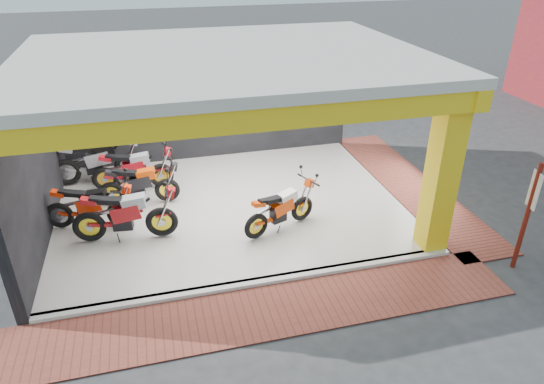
% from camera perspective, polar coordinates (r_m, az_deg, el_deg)
% --- Properties ---
extents(ground, '(80.00, 80.00, 0.00)m').
position_cam_1_polar(ground, '(10.13, -2.89, -7.29)').
color(ground, '#2D2D30').
rests_on(ground, ground).
extents(showroom_floor, '(8.00, 6.00, 0.10)m').
position_cam_1_polar(showroom_floor, '(11.77, -4.93, -1.64)').
color(showroom_floor, white).
rests_on(showroom_floor, ground).
extents(showroom_ceiling, '(8.40, 6.40, 0.20)m').
position_cam_1_polar(showroom_ceiling, '(10.50, -5.74, 15.48)').
color(showroom_ceiling, beige).
rests_on(showroom_ceiling, corner_column).
extents(back_wall, '(8.20, 0.20, 3.50)m').
position_cam_1_polar(back_wall, '(13.94, -7.53, 10.62)').
color(back_wall, black).
rests_on(back_wall, ground).
extents(left_wall, '(0.20, 6.20, 3.50)m').
position_cam_1_polar(left_wall, '(11.20, -26.43, 3.49)').
color(left_wall, black).
rests_on(left_wall, ground).
extents(corner_column, '(0.50, 0.50, 3.50)m').
position_cam_1_polar(corner_column, '(9.99, 19.38, 2.09)').
color(corner_column, yellow).
rests_on(corner_column, ground).
extents(header_beam_front, '(8.40, 0.30, 0.40)m').
position_cam_1_polar(header_beam_front, '(7.73, -1.90, 8.76)').
color(header_beam_front, yellow).
rests_on(header_beam_front, corner_column).
extents(header_beam_right, '(0.30, 6.40, 0.40)m').
position_cam_1_polar(header_beam_right, '(11.85, 14.45, 14.71)').
color(header_beam_right, yellow).
rests_on(header_beam_right, corner_column).
extents(floor_kerb, '(8.00, 0.20, 0.10)m').
position_cam_1_polar(floor_kerb, '(9.30, -1.56, -10.55)').
color(floor_kerb, white).
rests_on(floor_kerb, ground).
extents(paver_front, '(9.00, 1.40, 0.03)m').
position_cam_1_polar(paver_front, '(8.74, -0.35, -13.81)').
color(paver_front, brown).
rests_on(paver_front, ground).
extents(paver_right, '(1.40, 7.00, 0.03)m').
position_cam_1_polar(paver_right, '(13.32, 15.83, 0.86)').
color(paver_right, brown).
rests_on(paver_right, ground).
extents(signpost, '(0.09, 0.31, 2.26)m').
position_cam_1_polar(signpost, '(10.27, 27.87, -2.19)').
color(signpost, maroon).
rests_on(signpost, ground).
extents(moto_hero, '(2.07, 1.39, 1.19)m').
position_cam_1_polar(moto_hero, '(10.78, 3.58, -0.65)').
color(moto_hero, '#E34009').
rests_on(moto_hero, showroom_floor).
extents(moto_row_a, '(2.38, 1.12, 1.40)m').
position_cam_1_polar(moto_row_a, '(10.39, -13.02, -1.87)').
color(moto_row_a, '#B01217').
rests_on(moto_row_a, showroom_floor).
extents(moto_row_b, '(2.16, 1.18, 1.25)m').
position_cam_1_polar(moto_row_b, '(11.01, -17.58, -1.16)').
color(moto_row_b, '#F5310A').
rests_on(moto_row_b, showroom_floor).
extents(moto_row_c, '(2.08, 0.96, 1.23)m').
position_cam_1_polar(moto_row_c, '(11.80, -12.35, 1.50)').
color(moto_row_c, black).
rests_on(moto_row_c, showroom_floor).
extents(moto_row_d, '(2.36, 0.93, 1.43)m').
position_cam_1_polar(moto_row_d, '(13.16, -16.78, 4.25)').
color(moto_row_d, '#9EA0A5').
rests_on(moto_row_d, showroom_floor).
extents(moto_row_e, '(2.19, 0.98, 1.30)m').
position_cam_1_polar(moto_row_e, '(12.54, -13.06, 3.22)').
color(moto_row_e, red).
rests_on(moto_row_e, showroom_floor).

